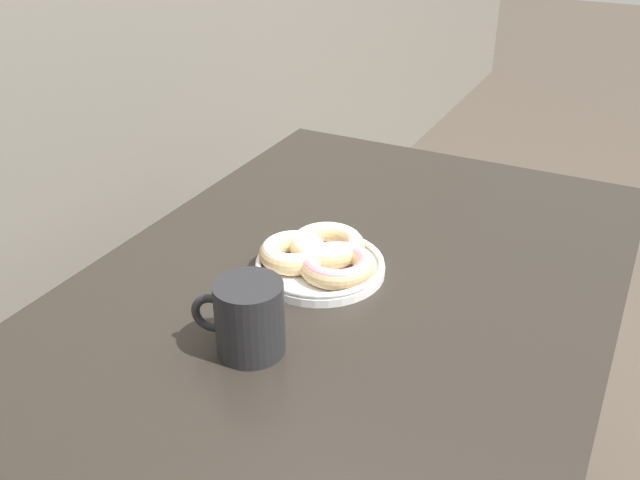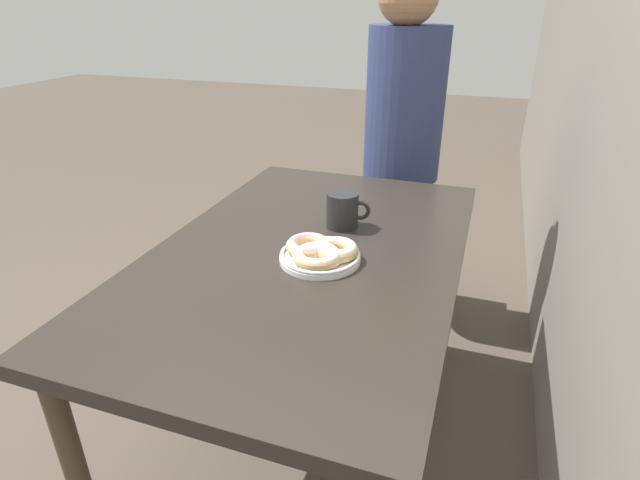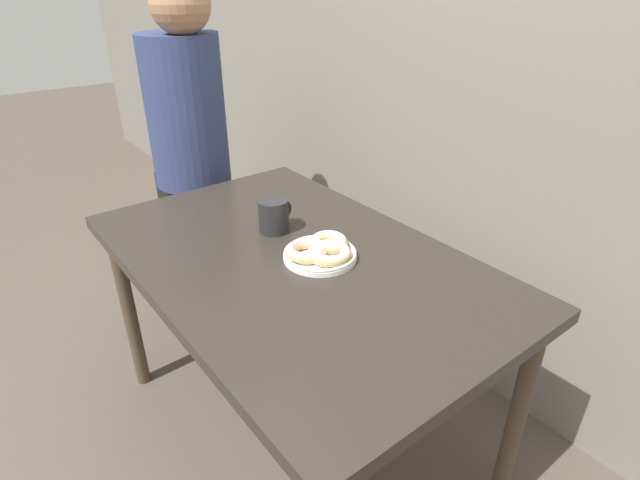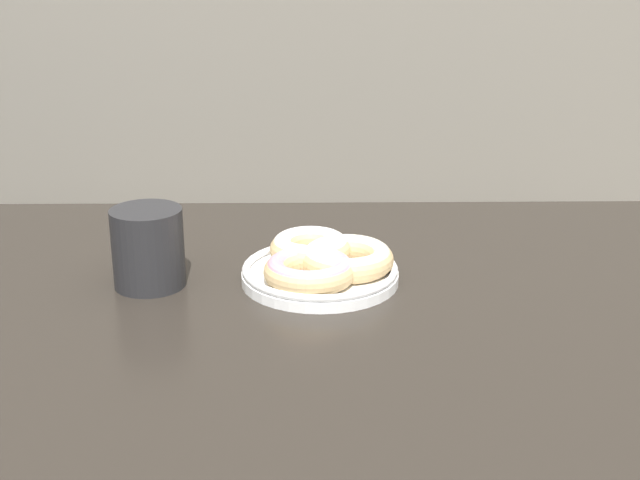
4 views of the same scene
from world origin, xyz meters
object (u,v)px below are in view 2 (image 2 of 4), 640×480
object	(u,v)px
dining_table	(309,271)
coffee_mug	(343,210)
donut_plate	(320,252)
person_figure	(403,149)

from	to	relation	value
dining_table	coffee_mug	bearing A→B (deg)	164.86
dining_table	donut_plate	xyz separation A→B (m)	(0.06, 0.05, 0.10)
coffee_mug	person_figure	world-z (taller)	person_figure
dining_table	coffee_mug	xyz separation A→B (m)	(-0.17, 0.05, 0.13)
dining_table	donut_plate	size ratio (longest dim) A/B	5.58
donut_plate	coffee_mug	distance (m)	0.23
donut_plate	coffee_mug	bearing A→B (deg)	-178.00
donut_plate	person_figure	bearing A→B (deg)	177.73
donut_plate	person_figure	world-z (taller)	person_figure
coffee_mug	person_figure	xyz separation A→B (m)	(-0.72, 0.05, -0.00)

